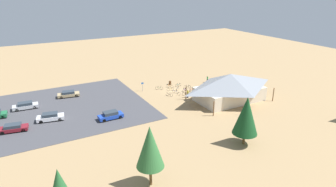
{
  "coord_description": "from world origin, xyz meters",
  "views": [
    {
      "loc": [
        32.24,
        55.2,
        23.03
      ],
      "look_at": [
        3.8,
        3.42,
        1.2
      ],
      "focal_mm": 31.11,
      "sensor_mm": 36.0,
      "label": 1
    }
  ],
  "objects_px": {
    "bicycle_teal_lone_east": "(178,85)",
    "bicycle_purple_yard_left": "(185,90)",
    "bicycle_black_lone_west": "(187,87)",
    "bicycle_blue_near_sign": "(175,92)",
    "visitor_at_bikes": "(228,84)",
    "bicycle_red_edge_north": "(192,89)",
    "bicycle_white_mid_cluster": "(181,94)",
    "lot_sign": "(142,85)",
    "car_silver_front_row": "(25,106)",
    "pine_east": "(60,187)",
    "car_white_by_curb": "(50,117)",
    "bicycle_silver_by_bin": "(178,89)",
    "bicycle_green_near_porch": "(159,88)",
    "bicycle_yellow_trailside": "(170,89)",
    "pine_far_west": "(150,147)",
    "bicycle_yellow_front_row": "(188,92)",
    "bicycle_black_yard_center": "(169,95)",
    "trash_bin": "(170,83)",
    "car_maroon_second_row": "(13,128)",
    "pine_mideast": "(246,116)",
    "car_tan_far_end": "(69,94)",
    "visitor_near_lot": "(188,93)",
    "bike_pavilion": "(230,86)",
    "bicycle_orange_back_row": "(170,86)",
    "visitor_crossing_yard": "(207,79)"
  },
  "relations": [
    {
      "from": "bicycle_black_lone_west",
      "to": "car_tan_far_end",
      "type": "xyz_separation_m",
      "value": [
        26.18,
        -7.64,
        0.35
      ]
    },
    {
      "from": "bicycle_teal_lone_east",
      "to": "bicycle_blue_near_sign",
      "type": "bearing_deg",
      "value": 52.13
    },
    {
      "from": "bicycle_orange_back_row",
      "to": "bicycle_teal_lone_east",
      "type": "bearing_deg",
      "value": 179.2
    },
    {
      "from": "bicycle_black_yard_center",
      "to": "visitor_near_lot",
      "type": "xyz_separation_m",
      "value": [
        -3.13,
        2.73,
        0.6
      ]
    },
    {
      "from": "bike_pavilion",
      "to": "pine_mideast",
      "type": "distance_m",
      "value": 18.63
    },
    {
      "from": "bike_pavilion",
      "to": "bicycle_white_mid_cluster",
      "type": "relative_size",
      "value": 10.3
    },
    {
      "from": "bicycle_orange_back_row",
      "to": "bicycle_black_lone_west",
      "type": "height_order",
      "value": "bicycle_orange_back_row"
    },
    {
      "from": "bicycle_black_yard_center",
      "to": "bicycle_black_lone_west",
      "type": "xyz_separation_m",
      "value": [
        -6.43,
        -2.64,
        -0.03
      ]
    },
    {
      "from": "bicycle_red_edge_north",
      "to": "visitor_at_bikes",
      "type": "height_order",
      "value": "visitor_at_bikes"
    },
    {
      "from": "car_maroon_second_row",
      "to": "visitor_at_bikes",
      "type": "distance_m",
      "value": 46.56
    },
    {
      "from": "bicycle_blue_near_sign",
      "to": "visitor_crossing_yard",
      "type": "xyz_separation_m",
      "value": [
        -11.16,
        -3.01,
        0.54
      ]
    },
    {
      "from": "bicycle_teal_lone_east",
      "to": "trash_bin",
      "type": "bearing_deg",
      "value": -64.84
    },
    {
      "from": "bike_pavilion",
      "to": "bicycle_purple_yard_left",
      "type": "distance_m",
      "value": 11.19
    },
    {
      "from": "car_maroon_second_row",
      "to": "bicycle_yellow_trailside",
      "type": "bearing_deg",
      "value": -171.2
    },
    {
      "from": "bicycle_silver_by_bin",
      "to": "bicycle_green_near_porch",
      "type": "relative_size",
      "value": 0.93
    },
    {
      "from": "bicycle_yellow_front_row",
      "to": "car_white_by_curb",
      "type": "height_order",
      "value": "car_white_by_curb"
    },
    {
      "from": "lot_sign",
      "to": "car_silver_front_row",
      "type": "bearing_deg",
      "value": -3.36
    },
    {
      "from": "bicycle_yellow_trailside",
      "to": "bicycle_yellow_front_row",
      "type": "bearing_deg",
      "value": 123.53
    },
    {
      "from": "pine_far_west",
      "to": "bicycle_orange_back_row",
      "type": "bearing_deg",
      "value": -122.87
    },
    {
      "from": "pine_east",
      "to": "car_white_by_curb",
      "type": "bearing_deg",
      "value": -95.14
    },
    {
      "from": "pine_mideast",
      "to": "pine_far_west",
      "type": "xyz_separation_m",
      "value": [
        16.88,
        1.96,
        0.47
      ]
    },
    {
      "from": "pine_mideast",
      "to": "bicycle_black_lone_west",
      "type": "distance_m",
      "value": 27.66
    },
    {
      "from": "pine_east",
      "to": "bicycle_yellow_front_row",
      "type": "bearing_deg",
      "value": -141.07
    },
    {
      "from": "bicycle_white_mid_cluster",
      "to": "visitor_near_lot",
      "type": "height_order",
      "value": "visitor_near_lot"
    },
    {
      "from": "lot_sign",
      "to": "bicycle_white_mid_cluster",
      "type": "bearing_deg",
      "value": 133.24
    },
    {
      "from": "car_white_by_curb",
      "to": "car_tan_far_end",
      "type": "bearing_deg",
      "value": -115.86
    },
    {
      "from": "bicycle_red_edge_north",
      "to": "bicycle_white_mid_cluster",
      "type": "height_order",
      "value": "bicycle_white_mid_cluster"
    },
    {
      "from": "bicycle_purple_yard_left",
      "to": "bicycle_black_lone_west",
      "type": "bearing_deg",
      "value": -137.83
    },
    {
      "from": "bicycle_teal_lone_east",
      "to": "visitor_at_bikes",
      "type": "distance_m",
      "value": 12.03
    },
    {
      "from": "trash_bin",
      "to": "bicycle_red_edge_north",
      "type": "bearing_deg",
      "value": 108.1
    },
    {
      "from": "bicycle_white_mid_cluster",
      "to": "lot_sign",
      "type": "bearing_deg",
      "value": -46.76
    },
    {
      "from": "bicycle_teal_lone_east",
      "to": "bicycle_purple_yard_left",
      "type": "xyz_separation_m",
      "value": [
        0.49,
        3.81,
        0.01
      ]
    },
    {
      "from": "pine_east",
      "to": "car_silver_front_row",
      "type": "distance_m",
      "value": 34.09
    },
    {
      "from": "trash_bin",
      "to": "car_maroon_second_row",
      "type": "bearing_deg",
      "value": 14.61
    },
    {
      "from": "pine_east",
      "to": "bicycle_blue_near_sign",
      "type": "relative_size",
      "value": 4.46
    },
    {
      "from": "bicycle_yellow_front_row",
      "to": "bicycle_silver_by_bin",
      "type": "bearing_deg",
      "value": -77.19
    },
    {
      "from": "pine_far_west",
      "to": "bicycle_teal_lone_east",
      "type": "distance_m",
      "value": 38.18
    },
    {
      "from": "pine_east",
      "to": "bicycle_teal_lone_east",
      "type": "bearing_deg",
      "value": -136.06
    },
    {
      "from": "bicycle_yellow_trailside",
      "to": "bicycle_silver_by_bin",
      "type": "relative_size",
      "value": 1.16
    },
    {
      "from": "pine_mideast",
      "to": "car_tan_far_end",
      "type": "relative_size",
      "value": 1.61
    },
    {
      "from": "bicycle_red_edge_north",
      "to": "bicycle_purple_yard_left",
      "type": "bearing_deg",
      "value": -17.75
    },
    {
      "from": "bicycle_black_lone_west",
      "to": "car_maroon_second_row",
      "type": "xyz_separation_m",
      "value": [
        37.61,
        4.77,
        0.35
      ]
    },
    {
      "from": "bicycle_red_edge_north",
      "to": "bicycle_green_near_porch",
      "type": "distance_m",
      "value": 7.67
    },
    {
      "from": "visitor_near_lot",
      "to": "bicycle_silver_by_bin",
      "type": "bearing_deg",
      "value": -96.16
    },
    {
      "from": "pine_far_west",
      "to": "bicycle_white_mid_cluster",
      "type": "xyz_separation_m",
      "value": [
        -19.51,
        -24.96,
        -4.91
      ]
    },
    {
      "from": "bicycle_purple_yard_left",
      "to": "bicycle_white_mid_cluster",
      "type": "relative_size",
      "value": 1.02
    },
    {
      "from": "bicycle_yellow_trailside",
      "to": "lot_sign",
      "type": "bearing_deg",
      "value": -26.93
    },
    {
      "from": "car_maroon_second_row",
      "to": "visitor_crossing_yard",
      "type": "xyz_separation_m",
      "value": [
        -44.48,
        -6.1,
        0.19
      ]
    },
    {
      "from": "bicycle_black_yard_center",
      "to": "car_maroon_second_row",
      "type": "xyz_separation_m",
      "value": [
        31.18,
        2.12,
        0.33
      ]
    },
    {
      "from": "bicycle_blue_near_sign",
      "to": "car_white_by_curb",
      "type": "height_order",
      "value": "car_white_by_curb"
    }
  ]
}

